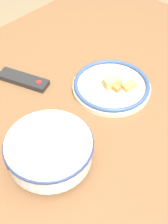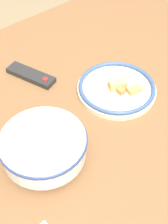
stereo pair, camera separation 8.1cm
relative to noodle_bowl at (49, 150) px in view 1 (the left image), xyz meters
name	(u,v)px [view 1 (the left image)]	position (x,y,z in m)	size (l,w,h in m)	color
ground_plane	(83,191)	(0.30, 0.15, -0.82)	(8.00, 8.00, 0.00)	#7F6B4C
dining_table	(83,101)	(0.30, 0.15, -0.13)	(1.45, 1.08, 0.77)	brown
noodle_bowl	(49,150)	(0.00, 0.00, 0.00)	(0.25, 0.25, 0.09)	silver
food_plate	(112,86)	(0.36, 0.06, -0.03)	(0.28, 0.28, 0.05)	beige
tv_remote	(23,80)	(0.17, 0.33, -0.04)	(0.12, 0.20, 0.02)	black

